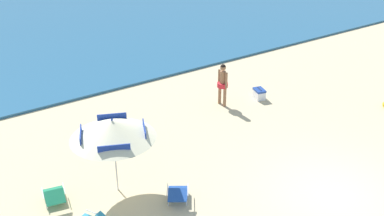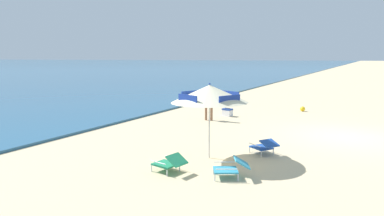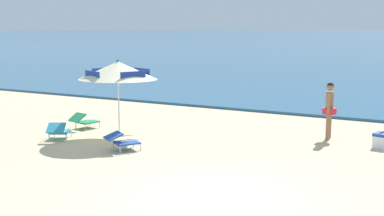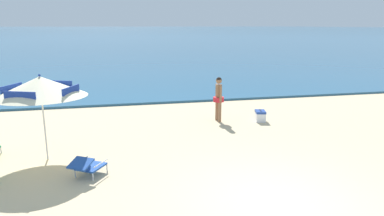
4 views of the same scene
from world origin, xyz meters
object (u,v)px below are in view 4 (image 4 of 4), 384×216
(beach_umbrella_striped_main, at_px, (41,87))
(cooler_box, at_px, (260,116))
(lounge_chair_beside_umbrella, at_px, (88,165))
(person_standing_near_shore, at_px, (219,96))

(beach_umbrella_striped_main, distance_m, cooler_box, 7.60)
(lounge_chair_beside_umbrella, bearing_deg, cooler_box, 31.72)
(person_standing_near_shore, height_order, cooler_box, person_standing_near_shore)
(person_standing_near_shore, bearing_deg, lounge_chair_beside_umbrella, -137.64)
(beach_umbrella_striped_main, height_order, person_standing_near_shore, beach_umbrella_striped_main)
(beach_umbrella_striped_main, bearing_deg, person_standing_near_shore, 25.54)
(beach_umbrella_striped_main, xyz_separation_m, lounge_chair_beside_umbrella, (1.13, -1.37, -1.68))
(person_standing_near_shore, relative_size, cooler_box, 2.93)
(beach_umbrella_striped_main, bearing_deg, cooler_box, 17.98)
(person_standing_near_shore, bearing_deg, beach_umbrella_striped_main, -154.46)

